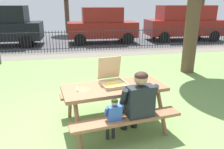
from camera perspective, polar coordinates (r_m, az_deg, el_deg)
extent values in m
cube|color=#739450|center=(5.31, -10.51, -6.44)|extent=(28.00, 11.17, 0.02)
cube|color=slate|center=(9.97, -11.14, 5.10)|extent=(28.00, 1.40, 0.01)
cube|color=#424247|center=(13.68, -11.33, 8.52)|extent=(28.00, 6.15, 0.01)
cube|color=#8C5C3F|center=(3.86, 0.56, -3.53)|extent=(1.88, 0.99, 0.06)
cube|color=#8C5C3F|center=(3.49, 3.89, -11.55)|extent=(1.82, 0.51, 0.05)
cube|color=#8C5C3F|center=(4.50, -2.00, -4.43)|extent=(1.82, 0.51, 0.05)
cylinder|color=#8C5C3F|center=(3.51, -8.87, -13.16)|extent=(0.13, 0.44, 0.74)
cylinder|color=#8C5C3F|center=(4.23, -10.92, -7.56)|extent=(0.13, 0.44, 0.74)
cylinder|color=#8C5C3F|center=(3.98, 12.80, -9.42)|extent=(0.13, 0.44, 0.74)
cylinder|color=#8C5C3F|center=(4.63, 7.50, -5.08)|extent=(0.13, 0.44, 0.74)
cube|color=tan|center=(3.89, 0.49, -2.80)|extent=(0.50, 0.50, 0.01)
cube|color=silver|center=(3.89, 0.49, -2.70)|extent=(0.46, 0.46, 0.00)
cube|color=tan|center=(3.70, 1.70, -3.46)|extent=(0.43, 0.09, 0.04)
cube|color=tan|center=(4.07, -0.61, -1.45)|extent=(0.43, 0.09, 0.04)
cube|color=tan|center=(3.81, -2.44, -2.81)|extent=(0.09, 0.43, 0.04)
cube|color=tan|center=(3.96, 3.31, -2.02)|extent=(0.09, 0.43, 0.04)
cube|color=tan|center=(4.01, -0.70, 1.83)|extent=(0.44, 0.17, 0.42)
cylinder|color=tan|center=(3.89, 0.49, -2.63)|extent=(0.37, 0.37, 0.01)
cylinder|color=#EFC54D|center=(3.88, 0.49, -2.53)|extent=(0.34, 0.34, 0.00)
pyramid|color=yellow|center=(3.76, -7.67, -3.72)|extent=(0.19, 0.18, 0.01)
cube|color=tan|center=(3.75, -9.07, -3.78)|extent=(0.04, 0.19, 0.02)
cylinder|color=black|center=(3.97, 3.12, -11.21)|extent=(0.12, 0.12, 0.44)
cylinder|color=black|center=(3.68, 4.41, -9.31)|extent=(0.20, 0.44, 0.15)
cylinder|color=black|center=(4.04, 5.79, -10.73)|extent=(0.12, 0.12, 0.44)
cylinder|color=black|center=(3.76, 7.25, -8.81)|extent=(0.20, 0.44, 0.15)
cube|color=#1E2328|center=(3.45, 7.42, -7.13)|extent=(0.45, 0.27, 0.52)
cylinder|color=#1E2328|center=(3.35, 3.10, -5.84)|extent=(0.12, 0.22, 0.31)
cylinder|color=#1E2328|center=(3.57, 10.90, -4.65)|extent=(0.12, 0.22, 0.31)
sphere|color=tan|center=(3.33, 7.53, -1.05)|extent=(0.21, 0.21, 0.21)
ellipsoid|color=#35201A|center=(3.30, 7.64, -0.29)|extent=(0.21, 0.20, 0.12)
cylinder|color=#252525|center=(3.69, -1.16, -13.66)|extent=(0.06, 0.06, 0.44)
cylinder|color=#252525|center=(3.49, -0.66, -11.23)|extent=(0.10, 0.22, 0.07)
cylinder|color=#252525|center=(3.72, 0.33, -13.41)|extent=(0.06, 0.06, 0.44)
cylinder|color=#252525|center=(3.51, 0.90, -10.97)|extent=(0.10, 0.22, 0.07)
cube|color=#3359B2|center=(3.36, 0.71, -10.22)|extent=(0.22, 0.14, 0.26)
cylinder|color=#3359B2|center=(3.32, -1.55, -9.58)|extent=(0.06, 0.11, 0.15)
cylinder|color=#3359B2|center=(3.40, 2.64, -8.92)|extent=(0.06, 0.11, 0.15)
sphere|color=tan|center=(3.28, 0.67, -7.25)|extent=(0.10, 0.10, 0.10)
ellipsoid|color=black|center=(3.27, 0.70, -6.89)|extent=(0.10, 0.10, 0.06)
cylinder|color=black|center=(10.50, -11.49, 10.82)|extent=(22.59, 0.03, 0.03)
cylinder|color=black|center=(10.62, -11.24, 6.72)|extent=(22.59, 0.03, 0.03)
cylinder|color=black|center=(10.97, -27.04, 7.32)|extent=(0.02, 0.02, 0.99)
cylinder|color=black|center=(10.93, -26.33, 7.39)|extent=(0.02, 0.02, 0.99)
cylinder|color=black|center=(10.90, -25.61, 7.46)|extent=(0.02, 0.02, 0.99)
cylinder|color=black|center=(10.86, -24.89, 7.52)|extent=(0.02, 0.02, 0.99)
cylinder|color=black|center=(10.83, -24.16, 7.59)|extent=(0.02, 0.02, 0.99)
cylinder|color=black|center=(10.80, -23.44, 7.66)|extent=(0.02, 0.02, 0.99)
cylinder|color=black|center=(10.77, -22.70, 7.72)|extent=(0.02, 0.02, 0.99)
cylinder|color=black|center=(10.75, -21.96, 7.79)|extent=(0.02, 0.02, 0.99)
cylinder|color=black|center=(10.72, -21.22, 7.85)|extent=(0.02, 0.02, 0.99)
cylinder|color=black|center=(10.70, -20.48, 7.92)|extent=(0.02, 0.02, 0.99)
cylinder|color=black|center=(10.68, -19.73, 7.98)|extent=(0.02, 0.02, 0.99)
cylinder|color=black|center=(10.66, -18.98, 8.04)|extent=(0.02, 0.02, 0.99)
cylinder|color=black|center=(10.64, -18.23, 8.10)|extent=(0.02, 0.02, 0.99)
cylinder|color=black|center=(10.62, -17.47, 8.16)|extent=(0.02, 0.02, 0.99)
cylinder|color=black|center=(10.61, -16.71, 8.21)|extent=(0.02, 0.02, 0.99)
cylinder|color=black|center=(10.60, -15.95, 8.27)|extent=(0.02, 0.02, 0.99)
cylinder|color=black|center=(10.59, -15.19, 8.32)|extent=(0.02, 0.02, 0.99)
cylinder|color=black|center=(10.58, -14.42, 8.38)|extent=(0.02, 0.02, 0.99)
cylinder|color=black|center=(10.57, -13.66, 8.43)|extent=(0.02, 0.02, 0.99)
cylinder|color=black|center=(10.57, -12.89, 8.48)|extent=(0.02, 0.02, 0.99)
cylinder|color=black|center=(10.56, -12.12, 8.53)|extent=(0.02, 0.02, 0.99)
cylinder|color=black|center=(10.56, -11.35, 8.57)|extent=(0.02, 0.02, 0.99)
cylinder|color=black|center=(10.56, -10.58, 8.62)|extent=(0.02, 0.02, 0.99)
cylinder|color=black|center=(10.57, -9.82, 8.66)|extent=(0.02, 0.02, 0.99)
cylinder|color=black|center=(10.57, -9.05, 8.71)|extent=(0.02, 0.02, 0.99)
cylinder|color=black|center=(10.58, -8.28, 8.75)|extent=(0.02, 0.02, 0.99)
cylinder|color=black|center=(10.58, -7.51, 8.79)|extent=(0.02, 0.02, 0.99)
cylinder|color=black|center=(10.59, -6.75, 8.83)|extent=(0.02, 0.02, 0.99)
cylinder|color=black|center=(10.61, -5.99, 8.86)|extent=(0.02, 0.02, 0.99)
cylinder|color=black|center=(10.62, -5.22, 8.90)|extent=(0.02, 0.02, 0.99)
cylinder|color=black|center=(10.64, -4.46, 8.93)|extent=(0.02, 0.02, 0.99)
cylinder|color=black|center=(10.65, -3.70, 8.96)|extent=(0.02, 0.02, 0.99)
cylinder|color=black|center=(10.67, -2.95, 8.99)|extent=(0.02, 0.02, 0.99)
cylinder|color=black|center=(10.69, -2.20, 9.02)|extent=(0.02, 0.02, 0.99)
cylinder|color=black|center=(10.72, -1.45, 9.05)|extent=(0.02, 0.02, 0.99)
cylinder|color=black|center=(10.74, -0.70, 9.07)|extent=(0.02, 0.02, 0.99)
cylinder|color=black|center=(10.77, 0.04, 9.09)|extent=(0.02, 0.02, 0.99)
cylinder|color=black|center=(10.80, 0.78, 9.12)|extent=(0.02, 0.02, 0.99)
cylinder|color=black|center=(10.83, 1.52, 9.14)|extent=(0.02, 0.02, 0.99)
cylinder|color=black|center=(10.86, 2.25, 9.15)|extent=(0.02, 0.02, 0.99)
cylinder|color=black|center=(10.89, 2.98, 9.17)|extent=(0.02, 0.02, 0.99)
cylinder|color=black|center=(10.93, 3.70, 9.19)|extent=(0.02, 0.02, 0.99)
cylinder|color=black|center=(10.96, 4.42, 9.20)|extent=(0.02, 0.02, 0.99)
cylinder|color=black|center=(11.00, 5.13, 9.21)|extent=(0.02, 0.02, 0.99)
cylinder|color=black|center=(11.04, 5.84, 9.22)|extent=(0.02, 0.02, 0.99)
cylinder|color=black|center=(11.08, 6.54, 9.23)|extent=(0.02, 0.02, 0.99)
cylinder|color=black|center=(11.13, 7.24, 9.24)|extent=(0.02, 0.02, 0.99)
cylinder|color=black|center=(11.17, 7.93, 9.25)|extent=(0.02, 0.02, 0.99)
cylinder|color=black|center=(11.22, 8.62, 9.25)|extent=(0.02, 0.02, 0.99)
cylinder|color=black|center=(11.26, 9.30, 9.26)|extent=(0.02, 0.02, 0.99)
cylinder|color=black|center=(11.31, 9.97, 9.26)|extent=(0.02, 0.02, 0.99)
cylinder|color=black|center=(11.37, 10.64, 9.26)|extent=(0.02, 0.02, 0.99)
cylinder|color=black|center=(11.42, 11.31, 9.26)|extent=(0.02, 0.02, 0.99)
cylinder|color=black|center=(11.47, 11.96, 9.26)|extent=(0.02, 0.02, 0.99)
cylinder|color=black|center=(11.53, 12.61, 9.26)|extent=(0.02, 0.02, 0.99)
cylinder|color=black|center=(11.58, 13.26, 9.25)|extent=(0.02, 0.02, 0.99)
cylinder|color=black|center=(11.64, 13.90, 9.25)|extent=(0.02, 0.02, 0.99)
cylinder|color=black|center=(11.70, 14.53, 9.24)|extent=(0.02, 0.02, 0.99)
cylinder|color=black|center=(11.76, 15.15, 9.24)|extent=(0.02, 0.02, 0.99)
cylinder|color=black|center=(11.83, 15.77, 9.23)|extent=(0.02, 0.02, 0.99)
cylinder|color=black|center=(11.89, 16.38, 9.22)|extent=(0.02, 0.02, 0.99)
cylinder|color=black|center=(11.95, 16.99, 9.21)|extent=(0.02, 0.02, 0.99)
cylinder|color=black|center=(12.02, 17.59, 9.20)|extent=(0.02, 0.02, 0.99)
cylinder|color=black|center=(12.09, 18.18, 9.19)|extent=(0.02, 0.02, 0.99)
cylinder|color=black|center=(12.16, 18.76, 9.18)|extent=(0.02, 0.02, 0.99)
cylinder|color=black|center=(12.23, 19.34, 9.16)|extent=(0.02, 0.02, 0.99)
cylinder|color=black|center=(12.30, 19.91, 9.15)|extent=(0.02, 0.02, 0.99)
cylinder|color=black|center=(12.37, 20.48, 9.14)|extent=(0.02, 0.02, 0.99)
cylinder|color=black|center=(12.45, 21.04, 9.12)|extent=(0.02, 0.02, 0.99)
cylinder|color=black|center=(12.52, 21.59, 9.11)|extent=(0.02, 0.02, 0.99)
cylinder|color=black|center=(12.60, 22.13, 9.09)|extent=(0.02, 0.02, 0.99)
cylinder|color=black|center=(12.67, 22.67, 9.07)|extent=(0.02, 0.02, 0.99)
cylinder|color=black|center=(12.75, 23.20, 9.06)|extent=(0.02, 0.02, 0.99)
cylinder|color=black|center=(12.83, 23.73, 9.04)|extent=(0.02, 0.02, 0.99)
cylinder|color=black|center=(12.91, 24.25, 9.02)|extent=(0.02, 0.02, 0.99)
cylinder|color=black|center=(12.99, 24.76, 9.00)|extent=(0.02, 0.02, 0.99)
cylinder|color=black|center=(13.07, 25.27, 8.98)|extent=(0.02, 0.02, 0.99)
cylinder|color=black|center=(13.16, 25.76, 8.96)|extent=(0.02, 0.02, 0.99)
cylinder|color=black|center=(13.24, 26.26, 8.94)|extent=(0.02, 0.02, 0.99)
cylinder|color=black|center=(13.33, 26.74, 8.92)|extent=(0.02, 0.02, 0.99)
cylinder|color=black|center=(13.41, 27.22, 8.90)|extent=(0.02, 0.02, 0.99)
cylinder|color=brown|center=(7.43, 20.38, 13.94)|extent=(0.42, 0.42, 3.55)
cube|color=#262D38|center=(12.87, -23.96, 14.27)|extent=(0.06, 1.56, 0.71)
cylinder|color=black|center=(11.99, -21.64, 7.90)|extent=(0.64, 0.12, 0.64)
cylinder|color=black|center=(13.78, -20.28, 9.21)|extent=(0.64, 0.12, 0.64)
cube|color=maroon|center=(12.82, -2.58, 11.69)|extent=(3.93, 1.79, 0.84)
cube|color=maroon|center=(12.76, -2.64, 15.35)|extent=(2.23, 1.55, 0.80)
cube|color=#262D38|center=(12.88, 0.63, 15.39)|extent=(0.07, 1.46, 0.68)
cylinder|color=black|center=(12.30, 4.22, 9.32)|extent=(0.64, 0.12, 0.64)
cylinder|color=black|center=(13.95, 2.44, 10.38)|extent=(0.64, 0.12, 0.64)
cylinder|color=black|center=(11.92, -8.39, 8.91)|extent=(0.64, 0.12, 0.64)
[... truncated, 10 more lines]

